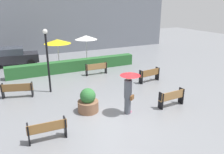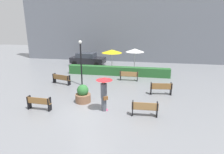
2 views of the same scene
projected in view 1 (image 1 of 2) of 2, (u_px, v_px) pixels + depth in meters
ground_plane at (118, 118)px, 10.74m from camera, size 60.00×60.00×0.00m
bench_near_right at (172, 97)px, 11.76m from camera, size 1.54×0.41×0.89m
bench_back_row at (96, 68)px, 16.99m from camera, size 1.70×0.37×0.88m
bench_far_right at (150, 74)px, 15.40m from camera, size 1.63×0.53×0.93m
bench_far_left at (17, 89)px, 12.86m from camera, size 1.77×0.81×0.87m
bench_near_left at (47, 129)px, 8.84m from camera, size 1.56×0.42×0.86m
pedestrian_with_umbrella at (129, 87)px, 10.70m from camera, size 0.98×0.98×2.18m
planter_pot at (88, 102)px, 11.21m from camera, size 1.05×1.05×1.25m
lamp_post at (47, 55)px, 13.07m from camera, size 0.28×0.28×3.85m
patio_umbrella_yellow at (57, 41)px, 18.21m from camera, size 2.18×2.18×2.41m
patio_umbrella_white at (86, 37)px, 19.12m from camera, size 1.93×1.93×2.58m
hedge_strip at (75, 65)px, 17.91m from camera, size 10.31×0.70×0.89m
parked_car at (12, 56)px, 19.28m from camera, size 4.33×2.25×1.57m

